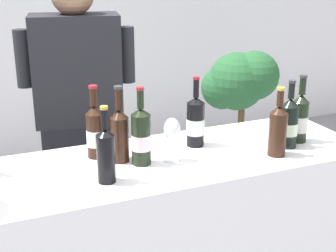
{
  "coord_description": "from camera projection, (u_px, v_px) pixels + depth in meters",
  "views": [
    {
      "loc": [
        -0.61,
        -1.82,
        1.76
      ],
      "look_at": [
        0.16,
        0.0,
        1.08
      ],
      "focal_mm": 52.06,
      "sensor_mm": 36.0,
      "label": 1
    }
  ],
  "objects": [
    {
      "name": "wine_bottle_4",
      "position": [
        95.0,
        131.0,
        2.12
      ],
      "size": [
        0.08,
        0.08,
        0.32
      ],
      "color": "black",
      "rests_on": "counter"
    },
    {
      "name": "wine_bottle_3",
      "position": [
        289.0,
        123.0,
        2.24
      ],
      "size": [
        0.09,
        0.09,
        0.32
      ],
      "color": "black",
      "rests_on": "counter"
    },
    {
      "name": "wine_bottle_7",
      "position": [
        300.0,
        118.0,
        2.3
      ],
      "size": [
        0.08,
        0.08,
        0.32
      ],
      "color": "black",
      "rests_on": "counter"
    },
    {
      "name": "wine_bottle_2",
      "position": [
        278.0,
        129.0,
        2.14
      ],
      "size": [
        0.08,
        0.08,
        0.31
      ],
      "color": "black",
      "rests_on": "counter"
    },
    {
      "name": "wine_bottle_8",
      "position": [
        120.0,
        133.0,
        2.07
      ],
      "size": [
        0.08,
        0.08,
        0.33
      ],
      "color": "black",
      "rests_on": "counter"
    },
    {
      "name": "wine_bottle_1",
      "position": [
        141.0,
        136.0,
        2.04
      ],
      "size": [
        0.08,
        0.08,
        0.34
      ],
      "color": "black",
      "rests_on": "counter"
    },
    {
      "name": "potted_shrub",
      "position": [
        239.0,
        96.0,
        3.78
      ],
      "size": [
        0.57,
        0.47,
        1.11
      ],
      "color": "brown",
      "rests_on": "ground_plane"
    },
    {
      "name": "wine_bottle_5",
      "position": [
        196.0,
        122.0,
        2.25
      ],
      "size": [
        0.08,
        0.08,
        0.33
      ],
      "color": "black",
      "rests_on": "counter"
    },
    {
      "name": "wall_back",
      "position": [
        33.0,
        4.0,
        4.19
      ],
      "size": [
        8.0,
        0.1,
        2.8
      ],
      "primitive_type": "cube",
      "color": "white",
      "rests_on": "ground_plane"
    },
    {
      "name": "wine_bottle_0",
      "position": [
        106.0,
        154.0,
        1.88
      ],
      "size": [
        0.07,
        0.07,
        0.31
      ],
      "color": "black",
      "rests_on": "counter"
    },
    {
      "name": "person_server",
      "position": [
        81.0,
        138.0,
        2.67
      ],
      "size": [
        0.6,
        0.32,
        1.71
      ],
      "color": "black",
      "rests_on": "ground_plane"
    },
    {
      "name": "wine_glass",
      "position": [
        172.0,
        131.0,
        2.07
      ],
      "size": [
        0.07,
        0.07,
        0.19
      ],
      "color": "silver",
      "rests_on": "counter"
    }
  ]
}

